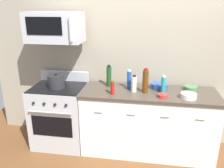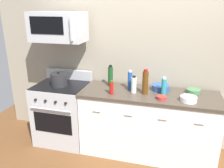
{
  "view_description": "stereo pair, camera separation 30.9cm",
  "coord_description": "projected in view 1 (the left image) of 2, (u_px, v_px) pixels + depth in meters",
  "views": [
    {
      "loc": [
        -0.04,
        -2.93,
        2.04
      ],
      "look_at": [
        -0.5,
        -0.05,
        1.02
      ],
      "focal_mm": 36.62,
      "sensor_mm": 36.0,
      "label": 1
    },
    {
      "loc": [
        0.26,
        -2.87,
        2.04
      ],
      "look_at": [
        -0.5,
        -0.05,
        1.02
      ],
      "focal_mm": 36.62,
      "sensor_mm": 36.0,
      "label": 2
    }
  ],
  "objects": [
    {
      "name": "ground_plane",
      "position": [
        146.0,
        149.0,
        3.4
      ],
      "size": [
        5.92,
        5.92,
        0.0
      ],
      "primitive_type": "plane",
      "color": "brown"
    },
    {
      "name": "bowl_green_glaze",
      "position": [
        191.0,
        88.0,
        3.15
      ],
      "size": [
        0.18,
        0.18,
        0.05
      ],
      "color": "#477A4C",
      "rests_on": "countertop_slab"
    },
    {
      "name": "bowl_red_small",
      "position": [
        163.0,
        96.0,
        2.9
      ],
      "size": [
        0.12,
        0.12,
        0.04
      ],
      "color": "#B72D28",
      "rests_on": "countertop_slab"
    },
    {
      "name": "counter_unit",
      "position": [
        147.0,
        122.0,
        3.25
      ],
      "size": [
        1.84,
        0.66,
        0.92
      ],
      "color": "white",
      "rests_on": "ground_plane"
    },
    {
      "name": "bowl_white_ceramic",
      "position": [
        189.0,
        96.0,
        2.87
      ],
      "size": [
        0.2,
        0.2,
        0.06
      ],
      "color": "white",
      "rests_on": "countertop_slab"
    },
    {
      "name": "bottle_wine_amber",
      "position": [
        145.0,
        81.0,
        3.02
      ],
      "size": [
        0.08,
        0.08,
        0.33
      ],
      "color": "#59330F",
      "rests_on": "countertop_slab"
    },
    {
      "name": "bottle_vinegar_white",
      "position": [
        134.0,
        84.0,
        3.06
      ],
      "size": [
        0.07,
        0.07,
        0.23
      ],
      "color": "silver",
      "rests_on": "countertop_slab"
    },
    {
      "name": "range_oven",
      "position": [
        61.0,
        115.0,
        3.44
      ],
      "size": [
        0.76,
        0.69,
        1.07
      ],
      "color": "#B7BABF",
      "rests_on": "ground_plane"
    },
    {
      "name": "bottle_wine_green",
      "position": [
        109.0,
        76.0,
        3.27
      ],
      "size": [
        0.07,
        0.07,
        0.31
      ],
      "color": "#19471E",
      "rests_on": "countertop_slab"
    },
    {
      "name": "bottle_hot_sauce_red",
      "position": [
        112.0,
        88.0,
        2.98
      ],
      "size": [
        0.05,
        0.05,
        0.19
      ],
      "color": "#B21914",
      "rests_on": "countertop_slab"
    },
    {
      "name": "back_wall",
      "position": [
        151.0,
        54.0,
        3.34
      ],
      "size": [
        4.93,
        0.1,
        2.7
      ],
      "primitive_type": "cube",
      "color": "#9E937F",
      "rests_on": "ground_plane"
    },
    {
      "name": "microwave",
      "position": [
        55.0,
        27.0,
        3.06
      ],
      "size": [
        0.74,
        0.44,
        0.4
      ],
      "color": "#B7BABF"
    },
    {
      "name": "bottle_dish_soap",
      "position": [
        163.0,
        85.0,
        3.02
      ],
      "size": [
        0.06,
        0.06,
        0.24
      ],
      "color": "teal",
      "rests_on": "countertop_slab"
    },
    {
      "name": "bottle_soda_blue",
      "position": [
        129.0,
        80.0,
        3.17
      ],
      "size": [
        0.06,
        0.06,
        0.27
      ],
      "color": "#1E4CA5",
      "rests_on": "countertop_slab"
    },
    {
      "name": "bowl_blue_mixing",
      "position": [
        159.0,
        86.0,
        3.2
      ],
      "size": [
        0.23,
        0.23,
        0.08
      ],
      "color": "#2D519E",
      "rests_on": "countertop_slab"
    },
    {
      "name": "stockpot",
      "position": [
        56.0,
        81.0,
        3.21
      ],
      "size": [
        0.23,
        0.23,
        0.22
      ],
      "color": "#262628",
      "rests_on": "range_oven"
    }
  ]
}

